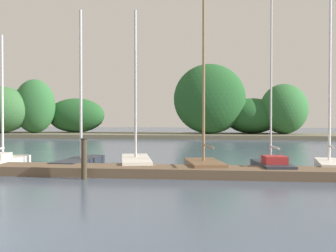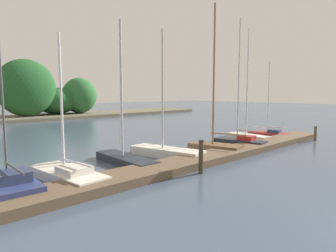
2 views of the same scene
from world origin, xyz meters
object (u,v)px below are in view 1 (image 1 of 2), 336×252
sailboat_6 (204,161)px  sailboat_8 (329,161)px  sailboat_3 (1,161)px  sailboat_5 (136,161)px  sailboat_7 (272,165)px  sailboat_4 (80,159)px  mooring_piling_1 (84,159)px

sailboat_6 → sailboat_8: sailboat_6 is taller
sailboat_8 → sailboat_3: bearing=97.2°
sailboat_5 → sailboat_7: 5.72m
sailboat_7 → sailboat_8: sailboat_7 is taller
sailboat_4 → sailboat_8: sailboat_8 is taller
sailboat_4 → sailboat_5: (2.53, -0.20, -0.02)m
sailboat_3 → sailboat_4: bearing=-81.2°
sailboat_3 → sailboat_7: bearing=-97.3°
sailboat_8 → sailboat_5: bearing=94.2°
sailboat_5 → sailboat_8: sailboat_8 is taller
sailboat_4 → sailboat_6: sailboat_6 is taller
sailboat_6 → mooring_piling_1: size_ratio=5.80×
sailboat_5 → sailboat_4: bearing=71.9°
sailboat_6 → sailboat_7: bearing=-103.0°
sailboat_3 → sailboat_5: (5.81, 0.60, 0.03)m
sailboat_5 → mooring_piling_1: bearing=148.8°
sailboat_7 → sailboat_8: size_ratio=1.03×
sailboat_6 → sailboat_5: bearing=57.3°
sailboat_6 → sailboat_3: bearing=73.9°
sailboat_3 → sailboat_6: size_ratio=0.68×
sailboat_5 → sailboat_6: size_ratio=0.80×
sailboat_3 → sailboat_6: sailboat_6 is taller
sailboat_6 → sailboat_8: bearing=-92.6°
sailboat_4 → sailboat_7: bearing=-96.6°
sailboat_4 → sailboat_6: size_ratio=0.82×
sailboat_5 → sailboat_6: sailboat_6 is taller
sailboat_3 → sailboat_4: (3.28, 0.80, 0.06)m
sailboat_3 → sailboat_8: bearing=-93.1°
sailboat_5 → sailboat_6: (2.98, -1.06, 0.11)m
sailboat_6 → sailboat_7: sailboat_6 is taller
sailboat_4 → mooring_piling_1: size_ratio=4.74×
mooring_piling_1 → sailboat_3: bearing=147.7°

